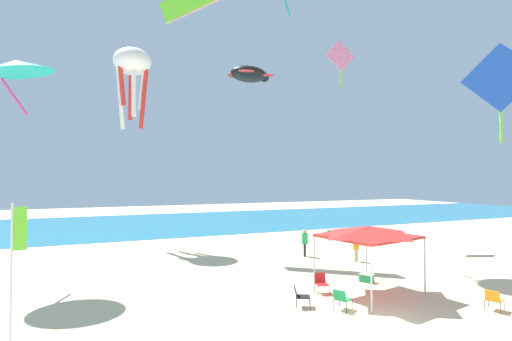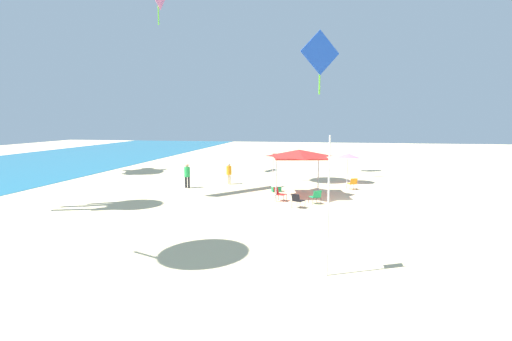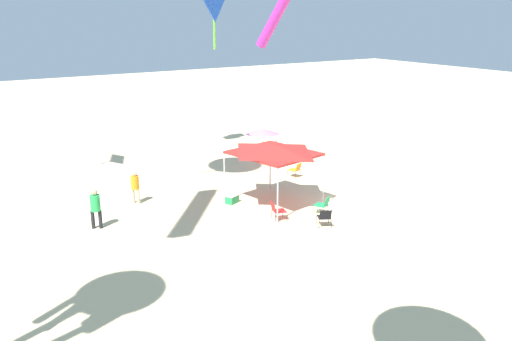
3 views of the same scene
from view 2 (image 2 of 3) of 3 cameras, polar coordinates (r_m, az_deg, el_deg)
name	(u,v)px [view 2 (image 2 of 3)]	position (r m, az deg, el deg)	size (l,w,h in m)	color
ground	(346,206)	(23.16, 12.76, -4.99)	(120.00, 120.00, 0.10)	beige
canopy_tent	(299,154)	(25.06, 6.15, 2.39)	(4.10, 3.77, 2.94)	#B7B7BC
beach_umbrella	(348,156)	(30.93, 12.99, 2.07)	(1.97, 1.97, 2.30)	silver
folding_chair_left_of_tent	(279,193)	(23.73, 3.31, -3.23)	(0.66, 0.74, 0.82)	black
folding_chair_facing_ocean	(297,200)	(21.89, 5.93, -4.17)	(0.79, 0.75, 0.82)	black
folding_chair_near_cooler	(316,196)	(23.06, 8.53, -3.61)	(0.80, 0.76, 0.82)	black
folding_chair_right_of_tent	(353,183)	(28.22, 13.63, -1.72)	(0.77, 0.71, 0.82)	black
cooler_box	(276,189)	(26.72, 2.92, -2.62)	(0.63, 0.73, 0.40)	#1E8C4C
banner_flag	(329,193)	(12.38, 10.32, -3.15)	(0.36, 0.06, 4.37)	silver
person_kite_handler	(187,174)	(28.45, -9.79, -0.45)	(0.41, 0.42, 1.73)	black
person_watching_sky	(229,172)	(29.69, -3.88, -0.18)	(0.38, 0.38, 1.59)	#C6B28C
kite_diamond_blue	(320,55)	(32.60, 9.12, 15.98)	(1.90, 2.95, 4.93)	blue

